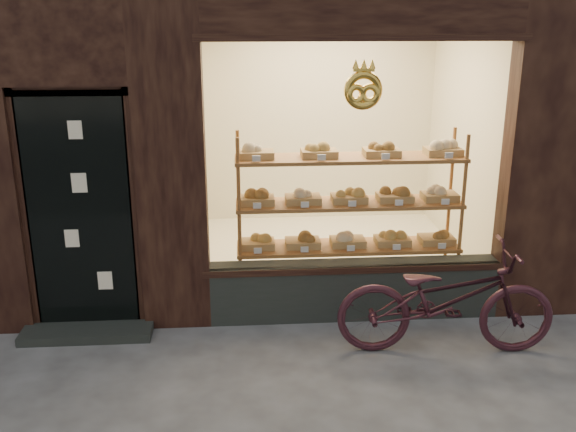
{
  "coord_description": "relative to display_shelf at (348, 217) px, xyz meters",
  "views": [
    {
      "loc": [
        -0.59,
        -3.38,
        2.77
      ],
      "look_at": [
        -0.19,
        2.0,
        1.06
      ],
      "focal_mm": 40.0,
      "sensor_mm": 36.0,
      "label": 1
    }
  ],
  "objects": [
    {
      "name": "display_shelf",
      "position": [
        0.0,
        0.0,
        0.0
      ],
      "size": [
        2.2,
        0.45,
        1.7
      ],
      "color": "olive",
      "rests_on": "ground"
    },
    {
      "name": "bicycle",
      "position": [
        0.65,
        -1.13,
        -0.38
      ],
      "size": [
        1.86,
        0.78,
        0.96
      ],
      "primitive_type": "imported",
      "rotation": [
        0.0,
        0.0,
        1.49
      ],
      "color": "#33151E",
      "rests_on": "ground"
    }
  ]
}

